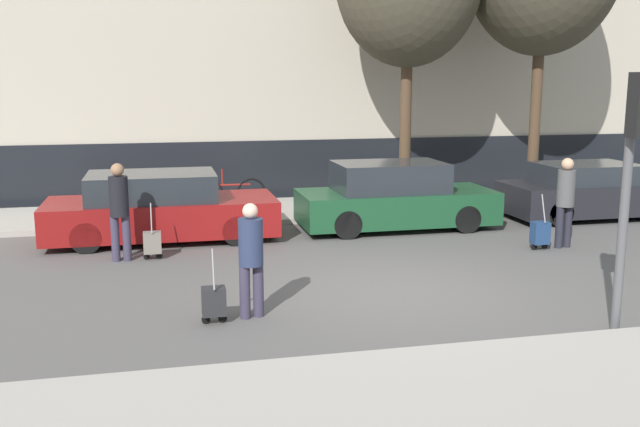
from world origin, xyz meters
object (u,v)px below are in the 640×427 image
Objects in this scene: trolley_left at (152,243)px; parked_bicycle at (230,192)px; parked_car_2 at (589,192)px; trolley_center at (214,301)px; pedestrian_center at (251,254)px; trolley_right at (540,233)px; pedestrian_right at (565,197)px; parked_car_0 at (160,209)px; pedestrian_left at (119,206)px; parked_car_1 at (394,198)px; traffic_light at (635,150)px.

parked_bicycle is (1.88, 4.42, 0.18)m from trolley_left.
parked_car_2 is 10.83m from trolley_center.
trolley_right is (5.97, 2.71, -0.58)m from pedestrian_center.
trolley_left is 4.80m from parked_bicycle.
pedestrian_right is at bearing -130.84° from parked_car_2.
parked_car_0 is 7.61m from trolley_right.
parked_bicycle is at bearing 82.61° from trolley_center.
pedestrian_left reaches higher than parked_car_2.
pedestrian_center is 0.91× the size of pedestrian_right.
parked_car_1 is at bearing 50.84° from trolley_center.
trolley_left is 7.37m from trolley_right.
pedestrian_left is 1.01× the size of pedestrian_right.
parked_car_0 is 1.08× the size of parked_car_1.
pedestrian_left is at bearing -113.58° from parked_car_0.
parked_car_0 is at bearing 97.04° from trolley_center.
parked_bicycle reaches higher than trolley_left.
traffic_light reaches higher than parked_car_2.
parked_car_2 is at bearing 17.20° from pedestrian_center.
parked_car_0 is 2.62× the size of pedestrian_right.
pedestrian_center is 7.08m from pedestrian_right.
parked_bicycle is at bearing 71.84° from pedestrian_center.
parked_bicycle is (-8.24, 2.64, -0.13)m from parked_car_2.
trolley_right is at bearing -179.93° from pedestrian_right.
trolley_right reaches higher than trolley_center.
parked_car_2 reaches higher than parked_bicycle.
parked_car_2 is (4.92, 0.15, -0.06)m from parked_car_1.
trolley_left is at bearing 102.31° from trolley_center.
parked_car_1 is 3.64m from pedestrian_right.
pedestrian_right is at bearing -17.69° from parked_car_0.
parked_car_0 is at bearing 129.88° from traffic_light.
parked_bicycle is (-4.08, 9.74, -1.91)m from traffic_light.
parked_bicycle is (1.06, 8.17, 0.18)m from trolley_center.
trolley_right is (7.32, -0.91, 0.02)m from trolley_left.
trolley_right is (6.50, 2.84, 0.02)m from trolley_center.
trolley_left is at bearing -162.62° from parked_car_1.
trolley_right is at bearing -44.40° from parked_bicycle.
parked_car_2 is 8.65m from parked_bicycle.
pedestrian_right is 5.07m from traffic_light.
pedestrian_left is at bearing -164.29° from parked_car_1.
pedestrian_center is 1.55× the size of trolley_center.
pedestrian_right is (2.66, -2.46, 0.33)m from parked_car_1.
pedestrian_left is 8.45m from pedestrian_right.
trolley_right is 5.06m from traffic_light.
trolley_right is (-2.80, -2.69, -0.29)m from parked_car_2.
pedestrian_left is 1.70× the size of trolley_left.
parked_car_1 is at bearing 129.79° from trolley_right.
trolley_right is (2.12, -2.54, -0.35)m from parked_car_1.
parked_car_0 reaches higher than parked_car_2.
trolley_left is at bearing 172.91° from trolley_right.
parked_car_2 is 10.82m from pedestrian_left.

